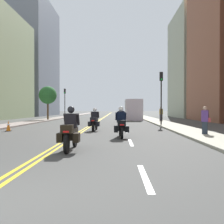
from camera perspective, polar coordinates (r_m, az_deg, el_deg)
ground_plane at (r=51.91m, az=-1.53°, el=-1.01°), size 264.00×264.00×0.00m
sidewalk_left at (r=52.72m, az=-9.32°, el=-0.92°), size 2.23×144.00×0.12m
sidewalk_right at (r=52.07m, az=6.35°, el=-0.94°), size 2.23×144.00×0.12m
centreline_yellow_inner at (r=51.91m, az=-1.66°, el=-1.00°), size 0.12×132.00×0.01m
centreline_yellow_outer at (r=51.90m, az=-1.40°, el=-1.00°), size 0.12×132.00×0.01m
lane_dashes_white at (r=32.87m, az=2.19°, el=-1.97°), size 0.14×56.40×0.01m
building_left_2 at (r=64.53m, az=-17.19°, el=10.82°), size 9.30×18.72×25.85m
building_right_2 at (r=50.90m, az=17.59°, el=9.53°), size 7.53×13.43×18.78m
motorcycle_0 at (r=9.67m, az=-8.98°, el=-4.32°), size 0.76×2.30×1.62m
motorcycle_1 at (r=13.85m, az=1.97°, el=-2.88°), size 0.78×2.22×1.64m
motorcycle_2 at (r=18.24m, az=-3.80°, el=-2.01°), size 0.78×2.15×1.60m
motorcycle_3 at (r=23.20m, az=1.98°, el=-1.48°), size 0.76×2.11×1.61m
traffic_cone_1 at (r=19.22m, az=-21.50°, el=-2.81°), size 0.35×0.35×0.73m
traffic_light_near at (r=24.55m, az=10.60°, el=4.94°), size 0.28×0.38×4.89m
traffic_light_far at (r=45.17m, az=-10.17°, el=3.02°), size 0.28×0.38×4.93m
pedestrian_0 at (r=15.50m, az=19.49°, el=-1.79°), size 0.50×0.36×1.67m
pedestrian_1 at (r=31.97m, az=10.55°, el=-0.43°), size 0.35×0.42×1.76m
pedestrian_2 at (r=32.52m, az=10.60°, el=-0.41°), size 0.42×0.36×1.76m
street_tree_0 at (r=35.84m, az=-13.72°, el=3.53°), size 2.33×2.33×4.50m
parked_truck at (r=36.85m, az=4.59°, el=0.29°), size 2.20×6.50×2.80m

